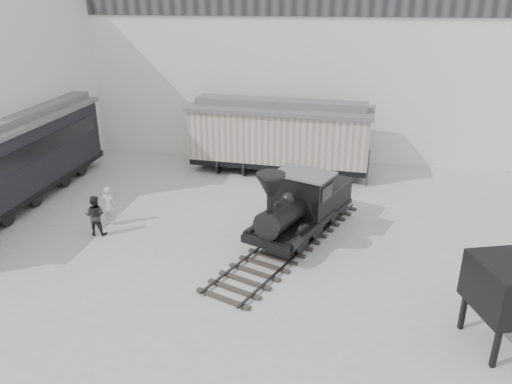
% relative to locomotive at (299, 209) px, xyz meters
% --- Properties ---
extents(ground, '(90.00, 90.00, 0.00)m').
position_rel_locomotive_xyz_m(ground, '(-1.98, -3.84, -1.24)').
color(ground, '#9E9E9B').
extents(north_wall, '(34.00, 2.51, 11.00)m').
position_rel_locomotive_xyz_m(north_wall, '(-1.98, 11.14, 4.32)').
color(north_wall, silver).
rests_on(north_wall, ground).
extents(west_pavilion, '(7.00, 12.11, 9.00)m').
position_rel_locomotive_xyz_m(west_pavilion, '(-16.48, 6.12, 3.26)').
color(west_pavilion, silver).
rests_on(west_pavilion, ground).
extents(locomotive, '(5.56, 9.54, 3.35)m').
position_rel_locomotive_xyz_m(locomotive, '(0.00, 0.00, 0.00)').
color(locomotive, black).
rests_on(locomotive, ground).
extents(boxcar, '(9.95, 3.74, 4.00)m').
position_rel_locomotive_xyz_m(boxcar, '(-1.71, 7.73, 0.86)').
color(boxcar, black).
rests_on(boxcar, ground).
extents(visitor_a, '(0.65, 0.44, 1.72)m').
position_rel_locomotive_xyz_m(visitor_a, '(-7.99, -0.09, -0.38)').
color(visitor_a, silver).
rests_on(visitor_a, ground).
extents(visitor_b, '(0.87, 0.70, 1.69)m').
position_rel_locomotive_xyz_m(visitor_b, '(-8.15, -1.06, -0.39)').
color(visitor_b, '#242425').
rests_on(visitor_b, ground).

